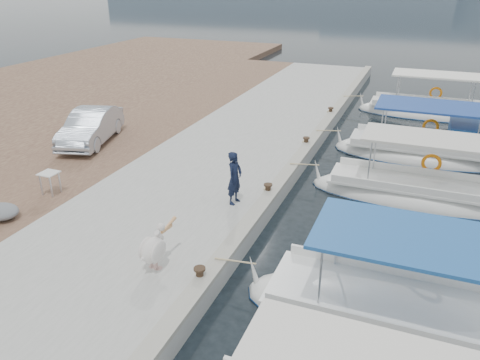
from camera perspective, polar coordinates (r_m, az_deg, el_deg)
name	(u,v)px	position (r m, az deg, el deg)	size (l,w,h in m)	color
ground	(263,230)	(14.04, 2.78, -6.16)	(400.00, 400.00, 0.00)	black
concrete_quay	(233,154)	(19.12, -0.83, 3.18)	(6.00, 40.00, 0.50)	#9E9F99
quay_curb	(300,156)	(18.21, 7.29, 2.93)	(0.44, 40.00, 0.12)	#9A9788
cobblestone_strip	(129,139)	(21.42, -13.35, 4.84)	(4.00, 40.00, 0.50)	brown
fishing_caique_b	(395,319)	(11.17, 18.34, -15.77)	(6.82, 2.53, 2.83)	white
fishing_caique_c	(417,196)	(16.90, 20.80, -1.85)	(7.19, 2.13, 2.83)	white
fishing_caique_d	(422,153)	(20.81, 21.31, 3.08)	(6.98, 2.64, 2.83)	white
fishing_caique_e	(427,113)	(27.27, 21.83, 7.58)	(7.26, 2.37, 2.83)	white
mooring_bollards	(268,188)	(15.08, 3.43, -0.96)	(0.28, 20.28, 0.33)	black
pelican	(154,248)	(11.41, -10.48, -8.19)	(0.54, 1.36, 1.05)	tan
fisherman	(235,178)	(14.18, -0.66, 0.25)	(0.61, 0.40, 1.67)	black
parked_car	(91,127)	(20.49, -17.74, 6.23)	(1.45, 4.17, 1.37)	silver
tarp_bundle	(0,212)	(15.24, -27.18, -3.46)	(1.10, 0.90, 0.40)	slate
folding_table	(50,179)	(16.10, -22.20, 0.16)	(0.55, 0.55, 0.73)	silver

